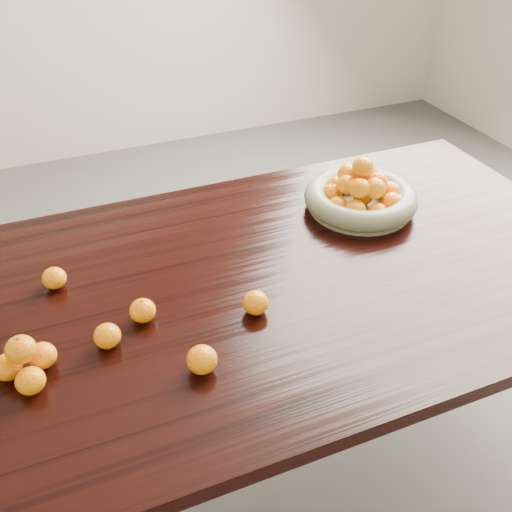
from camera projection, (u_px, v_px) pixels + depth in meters
name	position (u px, v px, depth m)	size (l,w,h in m)	color
ground	(241.00, 464.00, 1.84)	(5.00, 5.00, 0.00)	#52504D
dining_table	(237.00, 309.00, 1.45)	(2.00, 1.00, 0.75)	black
fruit_bowl	(361.00, 196.00, 1.66)	(0.33, 0.33, 0.16)	gray
orange_pyramid	(25.00, 363.00, 1.13)	(0.13, 0.12, 0.11)	orange
loose_orange_0	(143.00, 311.00, 1.27)	(0.06, 0.06, 0.05)	orange
loose_orange_1	(202.00, 360.00, 1.15)	(0.06, 0.06, 0.06)	orange
loose_orange_2	(256.00, 303.00, 1.30)	(0.06, 0.06, 0.06)	orange
loose_orange_3	(54.00, 278.00, 1.37)	(0.06, 0.06, 0.05)	orange
loose_orange_4	(107.00, 336.00, 1.21)	(0.06, 0.06, 0.05)	orange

